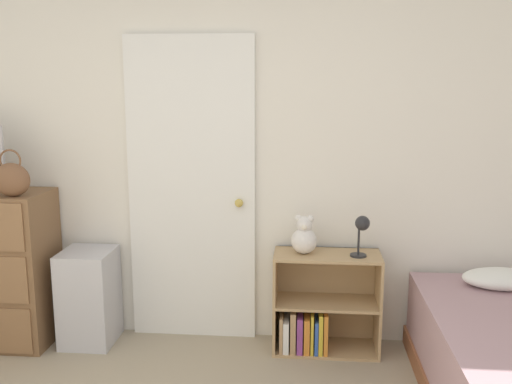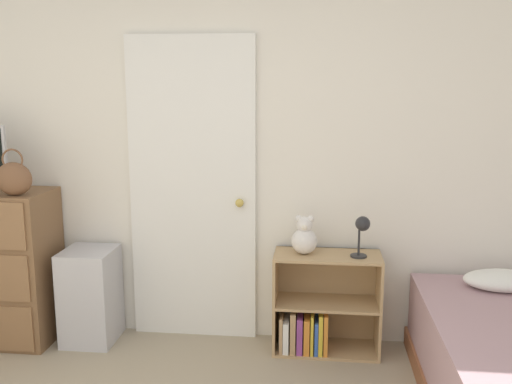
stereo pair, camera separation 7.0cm
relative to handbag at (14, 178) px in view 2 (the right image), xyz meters
name	(u,v)px [view 2 (the right image)]	position (x,y,z in m)	size (l,w,h in m)	color
wall_back	(226,152)	(1.28, 0.40, 0.14)	(10.00, 0.06, 2.55)	white
door_closed	(193,191)	(1.06, 0.34, -0.12)	(0.85, 0.09, 2.03)	white
handbag	(14,178)	(0.00, 0.00, 0.00)	(0.23, 0.12, 0.30)	brown
storage_bin	(91,295)	(0.38, 0.17, -0.82)	(0.33, 0.36, 0.64)	silver
bookshelf	(318,313)	(1.91, 0.19, -0.89)	(0.68, 0.31, 0.65)	tan
teddy_bear	(304,237)	(1.81, 0.19, -0.38)	(0.17, 0.17, 0.25)	silver
desk_lamp	(362,229)	(2.17, 0.15, -0.30)	(0.12, 0.11, 0.26)	#262628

